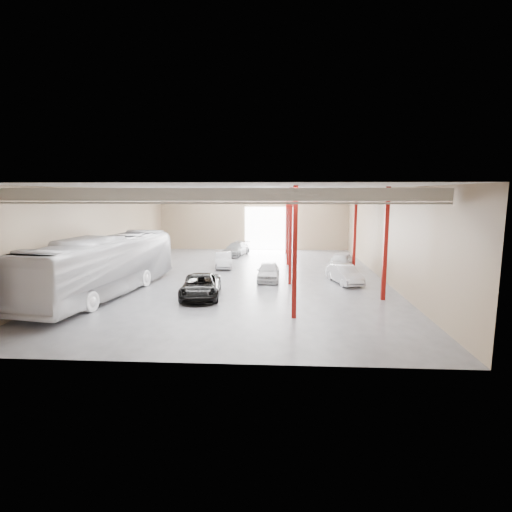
# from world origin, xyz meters

# --- Properties ---
(depot_shell) EXTENTS (22.12, 32.12, 7.06)m
(depot_shell) POSITION_xyz_m (0.13, 0.48, 4.98)
(depot_shell) COLOR #4D4D52
(depot_shell) RESTS_ON ground
(coach_bus) EXTENTS (5.33, 14.21, 3.87)m
(coach_bus) POSITION_xyz_m (-8.39, -5.74, 1.93)
(coach_bus) COLOR white
(coach_bus) RESTS_ON ground
(black_sedan) EXTENTS (2.90, 5.40, 1.44)m
(black_sedan) POSITION_xyz_m (-2.00, -6.00, 0.72)
(black_sedan) COLOR black
(black_sedan) RESTS_ON ground
(car_row_a) EXTENTS (1.70, 4.13, 1.40)m
(car_row_a) POSITION_xyz_m (2.19, -0.80, 0.70)
(car_row_a) COLOR silver
(car_row_a) RESTS_ON ground
(car_row_b) EXTENTS (2.03, 4.27, 1.35)m
(car_row_b) POSITION_xyz_m (-2.00, 4.40, 0.68)
(car_row_b) COLOR #BABABF
(car_row_b) RESTS_ON ground
(car_row_c) EXTENTS (3.00, 5.01, 1.36)m
(car_row_c) POSITION_xyz_m (-1.58, 11.27, 0.68)
(car_row_c) COLOR slate
(car_row_c) RESTS_ON ground
(car_right_near) EXTENTS (2.41, 4.35, 1.36)m
(car_right_near) POSITION_xyz_m (7.84, -1.47, 0.68)
(car_right_near) COLOR silver
(car_right_near) RESTS_ON ground
(car_right_far) EXTENTS (3.15, 4.72, 1.49)m
(car_right_far) POSITION_xyz_m (8.30, 3.73, 0.75)
(car_right_far) COLOR silver
(car_right_far) RESTS_ON ground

